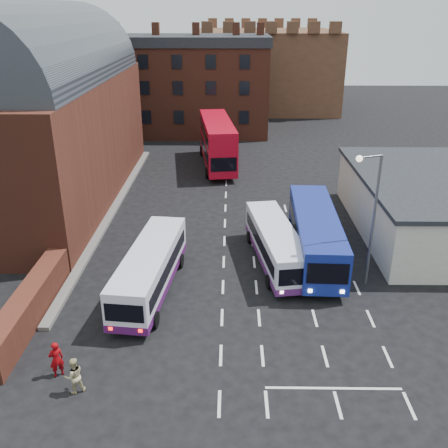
{
  "coord_description": "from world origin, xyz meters",
  "views": [
    {
      "loc": [
        0.43,
        -20.26,
        15.37
      ],
      "look_at": [
        0.0,
        10.0,
        2.2
      ],
      "focal_mm": 40.0,
      "sensor_mm": 36.0,
      "label": 1
    }
  ],
  "objects_px": {
    "bus_red_double": "(217,142)",
    "street_lamp": "(371,209)",
    "bus_white_outbound": "(150,267)",
    "pedestrian_red": "(56,359)",
    "pedestrian_beige": "(74,376)",
    "bus_blue": "(315,233)",
    "bus_white_inbound": "(276,242)"
  },
  "relations": [
    {
      "from": "bus_blue",
      "to": "pedestrian_red",
      "type": "height_order",
      "value": "bus_blue"
    },
    {
      "from": "bus_white_outbound",
      "to": "pedestrian_red",
      "type": "height_order",
      "value": "bus_white_outbound"
    },
    {
      "from": "bus_white_inbound",
      "to": "street_lamp",
      "type": "xyz_separation_m",
      "value": [
        5.0,
        -2.71,
        3.41
      ]
    },
    {
      "from": "bus_white_outbound",
      "to": "pedestrian_beige",
      "type": "relative_size",
      "value": 5.84
    },
    {
      "from": "bus_white_outbound",
      "to": "pedestrian_beige",
      "type": "xyz_separation_m",
      "value": [
        -2.05,
        -8.42,
        -0.73
      ]
    },
    {
      "from": "bus_blue",
      "to": "pedestrian_beige",
      "type": "relative_size",
      "value": 6.73
    },
    {
      "from": "bus_red_double",
      "to": "street_lamp",
      "type": "height_order",
      "value": "street_lamp"
    },
    {
      "from": "bus_white_inbound",
      "to": "bus_red_double",
      "type": "relative_size",
      "value": 0.78
    },
    {
      "from": "pedestrian_beige",
      "to": "bus_white_outbound",
      "type": "bearing_deg",
      "value": -132.94
    },
    {
      "from": "bus_white_outbound",
      "to": "pedestrian_beige",
      "type": "height_order",
      "value": "bus_white_outbound"
    },
    {
      "from": "bus_white_outbound",
      "to": "street_lamp",
      "type": "bearing_deg",
      "value": 10.04
    },
    {
      "from": "pedestrian_beige",
      "to": "bus_red_double",
      "type": "bearing_deg",
      "value": -128.16
    },
    {
      "from": "pedestrian_red",
      "to": "bus_white_inbound",
      "type": "bearing_deg",
      "value": -167.61
    },
    {
      "from": "street_lamp",
      "to": "pedestrian_beige",
      "type": "xyz_separation_m",
      "value": [
        -14.59,
        -9.28,
        -4.06
      ]
    },
    {
      "from": "street_lamp",
      "to": "pedestrian_beige",
      "type": "height_order",
      "value": "street_lamp"
    },
    {
      "from": "bus_red_double",
      "to": "pedestrian_red",
      "type": "bearing_deg",
      "value": 71.87
    },
    {
      "from": "bus_red_double",
      "to": "bus_blue",
      "type": "bearing_deg",
      "value": 101.41
    },
    {
      "from": "street_lamp",
      "to": "bus_blue",
      "type": "bearing_deg",
      "value": 123.26
    },
    {
      "from": "pedestrian_beige",
      "to": "bus_blue",
      "type": "bearing_deg",
      "value": -162.94
    },
    {
      "from": "street_lamp",
      "to": "bus_white_inbound",
      "type": "bearing_deg",
      "value": 151.54
    },
    {
      "from": "bus_white_inbound",
      "to": "bus_red_double",
      "type": "distance_m",
      "value": 22.15
    },
    {
      "from": "bus_white_outbound",
      "to": "bus_white_inbound",
      "type": "bearing_deg",
      "value": 31.46
    },
    {
      "from": "bus_white_outbound",
      "to": "pedestrian_red",
      "type": "xyz_separation_m",
      "value": [
        -3.15,
        -7.38,
        -0.69
      ]
    },
    {
      "from": "pedestrian_beige",
      "to": "pedestrian_red",
      "type": "bearing_deg",
      "value": -72.68
    },
    {
      "from": "bus_red_double",
      "to": "pedestrian_beige",
      "type": "bearing_deg",
      "value": 74.01
    },
    {
      "from": "bus_white_inbound",
      "to": "bus_blue",
      "type": "distance_m",
      "value": 2.82
    },
    {
      "from": "bus_white_outbound",
      "to": "pedestrian_beige",
      "type": "bearing_deg",
      "value": -97.53
    },
    {
      "from": "street_lamp",
      "to": "pedestrian_red",
      "type": "relative_size",
      "value": 4.56
    },
    {
      "from": "pedestrian_red",
      "to": "pedestrian_beige",
      "type": "xyz_separation_m",
      "value": [
        1.1,
        -1.04,
        -0.03
      ]
    },
    {
      "from": "bus_blue",
      "to": "street_lamp",
      "type": "relative_size",
      "value": 1.42
    },
    {
      "from": "bus_red_double",
      "to": "pedestrian_beige",
      "type": "height_order",
      "value": "bus_red_double"
    },
    {
      "from": "pedestrian_red",
      "to": "pedestrian_beige",
      "type": "relative_size",
      "value": 1.04
    }
  ]
}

